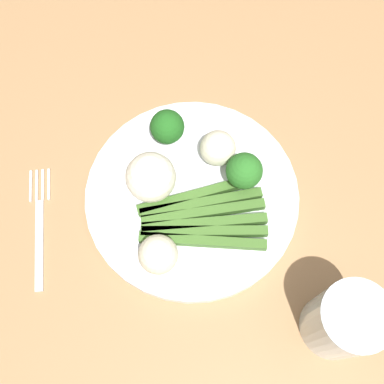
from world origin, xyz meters
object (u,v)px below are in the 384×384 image
object	(u,v)px
dining_table	(234,249)
cauliflower_left	(218,148)
asparagus_bundle	(202,217)
broccoli_front_left	(248,171)
plate	(192,196)
fork	(40,226)
cauliflower_back	(151,177)
water_glass	(344,321)
broccoli_right	(167,127)
cauliflower_near_center	(158,255)

from	to	relation	value
dining_table	cauliflower_left	xyz separation A→B (m)	(-0.03, 0.10, 0.13)
asparagus_bundle	broccoli_front_left	bearing A→B (deg)	36.16
plate	fork	bearing A→B (deg)	-166.24
cauliflower_back	plate	bearing A→B (deg)	-7.48
water_glass	fork	bearing A→B (deg)	163.24
broccoli_right	fork	xyz separation A→B (m)	(-0.16, -0.13, -0.04)
fork	cauliflower_left	bearing A→B (deg)	-74.46
dining_table	plate	world-z (taller)	plate
cauliflower_near_center	broccoli_front_left	bearing A→B (deg)	45.97
broccoli_front_left	water_glass	bearing A→B (deg)	-59.64
asparagus_bundle	broccoli_front_left	xyz separation A→B (m)	(0.05, 0.05, 0.03)
broccoli_right	water_glass	size ratio (longest dim) A/B	0.53
water_glass	broccoli_right	bearing A→B (deg)	131.30
cauliflower_left	dining_table	bearing A→B (deg)	-71.22
broccoli_front_left	cauliflower_back	bearing A→B (deg)	-173.91
broccoli_right	broccoli_front_left	world-z (taller)	broccoli_front_left
broccoli_right	cauliflower_left	world-z (taller)	broccoli_right
cauliflower_left	fork	size ratio (longest dim) A/B	0.28
dining_table	cauliflower_back	xyz separation A→B (m)	(-0.12, 0.05, 0.14)
cauliflower_back	water_glass	xyz separation A→B (m)	(0.23, -0.17, 0.01)
cauliflower_left	cauliflower_near_center	xyz separation A→B (m)	(-0.07, -0.14, 0.00)
asparagus_bundle	fork	distance (m)	0.21
broccoli_front_left	cauliflower_near_center	size ratio (longest dim) A/B	1.19
broccoli_right	broccoli_front_left	distance (m)	0.12
dining_table	broccoli_front_left	distance (m)	0.15
dining_table	cauliflower_back	size ratio (longest dim) A/B	20.31
dining_table	cauliflower_back	distance (m)	0.19
water_glass	cauliflower_left	bearing A→B (deg)	123.55
cauliflower_left	cauliflower_back	bearing A→B (deg)	-149.77
cauliflower_left	cauliflower_back	xyz separation A→B (m)	(-0.08, -0.05, 0.01)
cauliflower_near_center	plate	bearing A→B (deg)	67.80
plate	cauliflower_back	bearing A→B (deg)	172.52
cauliflower_back	fork	size ratio (longest dim) A/B	0.39
broccoli_right	cauliflower_back	bearing A→B (deg)	-102.60
dining_table	cauliflower_near_center	xyz separation A→B (m)	(-0.10, -0.05, 0.13)
cauliflower_left	water_glass	world-z (taller)	water_glass
broccoli_right	broccoli_front_left	size ratio (longest dim) A/B	0.97
fork	dining_table	bearing A→B (deg)	-97.62
dining_table	broccoli_front_left	size ratio (longest dim) A/B	22.73
dining_table	plate	distance (m)	0.13
cauliflower_near_center	water_glass	xyz separation A→B (m)	(0.21, -0.07, 0.01)
dining_table	cauliflower_back	bearing A→B (deg)	157.17
cauliflower_near_center	water_glass	size ratio (longest dim) A/B	0.46
dining_table	water_glass	bearing A→B (deg)	-47.00
broccoli_right	cauliflower_back	xyz separation A→B (m)	(-0.02, -0.07, 0.00)
broccoli_right	broccoli_front_left	bearing A→B (deg)	-29.61
broccoli_right	water_glass	bearing A→B (deg)	-48.70
broccoli_front_left	broccoli_right	bearing A→B (deg)	150.39
broccoli_front_left	water_glass	size ratio (longest dim) A/B	0.55
plate	cauliflower_near_center	distance (m)	0.10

